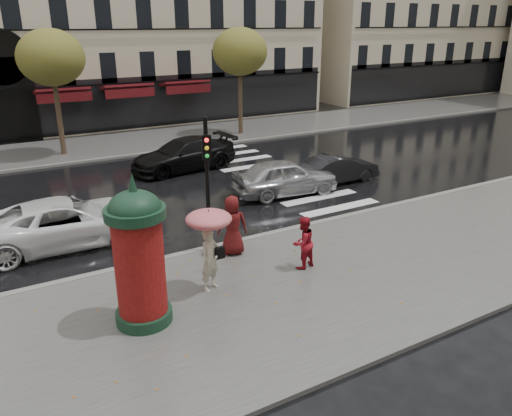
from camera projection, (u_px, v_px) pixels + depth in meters
ground at (261, 290)px, 13.72m from camera, size 160.00×160.00×0.00m
near_sidewalk at (270, 296)px, 13.29m from camera, size 90.00×7.00×0.12m
far_sidewalk at (97, 147)px, 29.14m from camera, size 90.00×6.00×0.12m
near_kerb at (214, 247)px, 16.14m from camera, size 90.00×0.25×0.14m
far_kerb at (110, 158)px, 26.70m from camera, size 90.00×0.25×0.14m
zebra_crossing at (268, 173)px, 24.32m from camera, size 3.60×11.75×0.01m
tree_far_left at (51, 58)px, 25.61m from camera, size 3.40×3.40×6.64m
tree_far_right at (240, 52)px, 30.73m from camera, size 3.40×3.40×6.64m
woman_umbrella at (209, 237)px, 13.00m from camera, size 1.21×1.21×2.33m
woman_red at (303, 243)px, 14.45m from camera, size 0.88×0.74×1.59m
man_burgundy at (232, 225)px, 15.29m from camera, size 1.06×0.87×1.88m
morris_column at (139, 253)px, 11.48m from camera, size 1.39×1.39×3.74m
traffic_light at (207, 173)px, 14.87m from camera, size 0.31×0.42×4.23m
car_silver at (285, 177)px, 21.06m from camera, size 4.70×2.30×1.55m
car_darkgrey at (338, 169)px, 22.76m from camera, size 3.85×1.39×1.26m
car_white at (66, 222)px, 16.32m from camera, size 5.58×2.67×1.53m
car_black at (184, 155)px, 24.58m from camera, size 5.57×2.82×1.55m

